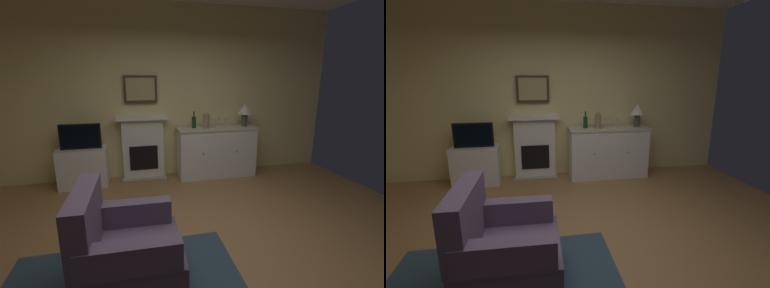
% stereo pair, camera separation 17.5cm
% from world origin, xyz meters
% --- Properties ---
extents(ground_plane, '(6.11, 4.93, 0.10)m').
position_xyz_m(ground_plane, '(0.00, 0.00, -0.05)').
color(ground_plane, '#9E7042').
rests_on(ground_plane, ground).
extents(wall_rear, '(6.11, 0.06, 2.95)m').
position_xyz_m(wall_rear, '(0.00, 2.44, 1.47)').
color(wall_rear, '#EAD68C').
rests_on(wall_rear, ground_plane).
extents(fireplace_unit, '(0.87, 0.30, 1.10)m').
position_xyz_m(fireplace_unit, '(-0.46, 2.31, 0.55)').
color(fireplace_unit, white).
rests_on(fireplace_unit, ground_plane).
extents(framed_picture, '(0.55, 0.04, 0.45)m').
position_xyz_m(framed_picture, '(-0.46, 2.35, 1.55)').
color(framed_picture, '#473323').
extents(sideboard_cabinet, '(1.40, 0.49, 0.89)m').
position_xyz_m(sideboard_cabinet, '(0.83, 2.13, 0.45)').
color(sideboard_cabinet, white).
rests_on(sideboard_cabinet, ground_plane).
extents(table_lamp, '(0.26, 0.26, 0.40)m').
position_xyz_m(table_lamp, '(1.35, 2.13, 1.17)').
color(table_lamp, '#4C4742').
rests_on(table_lamp, sideboard_cabinet).
extents(wine_bottle, '(0.08, 0.08, 0.29)m').
position_xyz_m(wine_bottle, '(0.42, 2.15, 1.00)').
color(wine_bottle, '#193F1E').
rests_on(wine_bottle, sideboard_cabinet).
extents(wine_glass_left, '(0.07, 0.07, 0.16)m').
position_xyz_m(wine_glass_left, '(0.76, 2.11, 1.01)').
color(wine_glass_left, silver).
rests_on(wine_glass_left, sideboard_cabinet).
extents(wine_glass_center, '(0.07, 0.07, 0.16)m').
position_xyz_m(wine_glass_center, '(0.87, 2.17, 1.01)').
color(wine_glass_center, silver).
rests_on(wine_glass_center, sideboard_cabinet).
extents(wine_glass_right, '(0.07, 0.07, 0.16)m').
position_xyz_m(wine_glass_right, '(0.98, 2.08, 1.01)').
color(wine_glass_right, silver).
rests_on(wine_glass_right, sideboard_cabinet).
extents(vase_decorative, '(0.11, 0.11, 0.28)m').
position_xyz_m(vase_decorative, '(0.62, 2.08, 1.03)').
color(vase_decorative, '#9E7F5B').
rests_on(vase_decorative, sideboard_cabinet).
extents(tv_cabinet, '(0.75, 0.42, 0.64)m').
position_xyz_m(tv_cabinet, '(-1.43, 2.15, 0.32)').
color(tv_cabinet, white).
rests_on(tv_cabinet, ground_plane).
extents(tv_set, '(0.62, 0.07, 0.40)m').
position_xyz_m(tv_set, '(-1.43, 2.12, 0.84)').
color(tv_set, black).
rests_on(tv_set, tv_cabinet).
extents(armchair, '(0.83, 0.80, 0.92)m').
position_xyz_m(armchair, '(-0.75, -0.28, 0.38)').
color(armchair, '#604C66').
rests_on(armchair, ground_plane).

